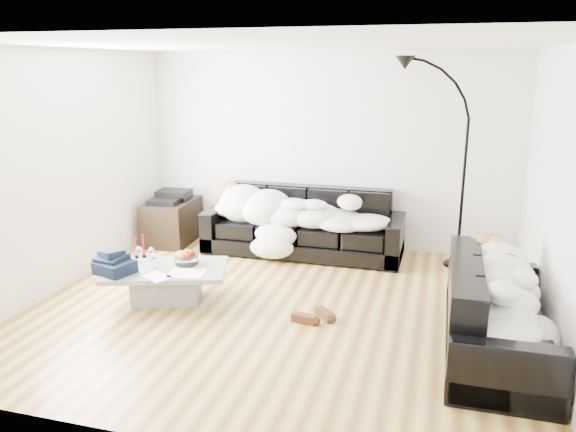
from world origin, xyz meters
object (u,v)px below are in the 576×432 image
(sofa_right, at_px, (499,309))
(shoes, at_px, (314,316))
(sleeper_right, at_px, (501,284))
(av_cabinet, at_px, (172,221))
(floor_lamp, at_px, (464,178))
(stereo, at_px, (171,196))
(sleeper_back, at_px, (302,207))
(candle_left, at_px, (136,248))
(fruit_bowl, at_px, (186,257))
(candle_right, at_px, (144,246))
(sofa_back, at_px, (303,222))
(wine_glass_a, at_px, (151,254))
(wine_glass_b, at_px, (139,255))
(coffee_table, at_px, (167,284))
(wine_glass_c, at_px, (155,261))

(sofa_right, relative_size, shoes, 4.75)
(sleeper_right, xyz_separation_m, av_cabinet, (-4.16, 2.12, -0.33))
(av_cabinet, bearing_deg, floor_lamp, -1.45)
(stereo, xyz_separation_m, floor_lamp, (3.87, 0.07, 0.45))
(sofa_right, bearing_deg, sleeper_back, 47.48)
(candle_left, height_order, stereo, stereo)
(sofa_right, distance_m, sleeper_back, 3.08)
(fruit_bowl, distance_m, candle_right, 0.55)
(sofa_back, height_order, wine_glass_a, sofa_back)
(sleeper_right, relative_size, wine_glass_b, 9.10)
(sleeper_right, distance_m, shoes, 1.76)
(sleeper_back, bearing_deg, floor_lamp, 3.23)
(fruit_bowl, xyz_separation_m, candle_right, (-0.54, 0.07, 0.05))
(sleeper_right, bearing_deg, wine_glass_a, 83.93)
(coffee_table, xyz_separation_m, wine_glass_c, (-0.10, -0.05, 0.27))
(fruit_bowl, distance_m, shoes, 1.52)
(sleeper_back, xyz_separation_m, candle_right, (-1.39, -1.61, -0.14))
(wine_glass_b, relative_size, floor_lamp, 0.08)
(floor_lamp, bearing_deg, sleeper_right, -62.06)
(coffee_table, bearing_deg, candle_left, 156.80)
(sleeper_back, relative_size, sleeper_right, 1.31)
(fruit_bowl, relative_size, wine_glass_b, 1.38)
(wine_glass_b, xyz_separation_m, stereo, (-0.56, 1.83, 0.20))
(wine_glass_b, distance_m, shoes, 2.00)
(fruit_bowl, bearing_deg, shoes, -8.94)
(stereo, relative_size, floor_lamp, 0.20)
(av_cabinet, bearing_deg, fruit_bowl, -60.96)
(av_cabinet, bearing_deg, sleeper_right, -29.44)
(coffee_table, bearing_deg, sofa_right, -3.99)
(sleeper_right, bearing_deg, wine_glass_b, 85.41)
(coffee_table, bearing_deg, shoes, -2.09)
(sleeper_right, height_order, fruit_bowl, sleeper_right)
(sofa_back, distance_m, shoes, 2.08)
(shoes, bearing_deg, sofa_right, 16.66)
(fruit_bowl, relative_size, candle_right, 0.96)
(wine_glass_c, xyz_separation_m, av_cabinet, (-0.80, 1.93, -0.15))
(sofa_right, distance_m, wine_glass_b, 3.62)
(fruit_bowl, distance_m, stereo, 2.03)
(shoes, relative_size, av_cabinet, 0.48)
(sofa_right, bearing_deg, wine_glass_b, 85.41)
(sofa_back, xyz_separation_m, candle_left, (-1.46, -1.70, 0.05))
(candle_right, xyz_separation_m, av_cabinet, (-0.51, 1.65, -0.20))
(wine_glass_c, bearing_deg, wine_glass_b, 156.04)
(wine_glass_a, bearing_deg, candle_left, 166.97)
(sofa_right, distance_m, wine_glass_a, 3.53)
(sofa_right, bearing_deg, sleeper_right, 0.00)
(sleeper_right, bearing_deg, wine_glass_c, 86.90)
(candle_left, bearing_deg, stereo, 104.57)
(coffee_table, bearing_deg, av_cabinet, 115.34)
(stereo, bearing_deg, floor_lamp, -3.36)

